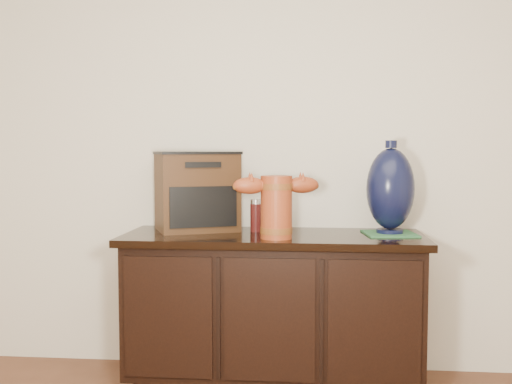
# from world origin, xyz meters

# --- Properties ---
(room) EXTENTS (5.00, 5.00, 5.00)m
(room) POSITION_xyz_m (0.00, 0.00, 1.30)
(room) COLOR #55301D
(room) RESTS_ON ground
(sideboard) EXTENTS (1.46, 0.56, 0.75)m
(sideboard) POSITION_xyz_m (0.00, 2.23, 0.39)
(sideboard) COLOR black
(sideboard) RESTS_ON ground
(terracotta_vessel) EXTENTS (0.41, 0.20, 0.29)m
(terracotta_vessel) POSITION_xyz_m (0.02, 2.09, 0.92)
(terracotta_vessel) COLOR #973E1B
(terracotta_vessel) RESTS_ON sideboard
(tv_radio) EXTENTS (0.49, 0.45, 0.40)m
(tv_radio) POSITION_xyz_m (-0.40, 2.34, 0.96)
(tv_radio) COLOR #371F0D
(tv_radio) RESTS_ON sideboard
(green_mat) EXTENTS (0.27, 0.27, 0.01)m
(green_mat) POSITION_xyz_m (0.57, 2.28, 0.76)
(green_mat) COLOR #2C6338
(green_mat) RESTS_ON sideboard
(lamp_base) EXTENTS (0.26, 0.26, 0.45)m
(lamp_base) POSITION_xyz_m (0.57, 2.28, 0.98)
(lamp_base) COLOR black
(lamp_base) RESTS_ON green_mat
(spray_can) EXTENTS (0.06, 0.06, 0.16)m
(spray_can) POSITION_xyz_m (-0.09, 2.31, 0.84)
(spray_can) COLOR #5F1110
(spray_can) RESTS_ON sideboard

